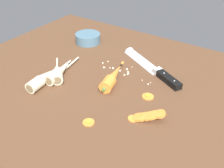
# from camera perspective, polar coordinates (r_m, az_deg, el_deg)

# --- Properties ---
(ground_plane) EXTENTS (1.20, 0.90, 0.04)m
(ground_plane) POSITION_cam_1_polar(r_m,az_deg,el_deg) (0.91, 0.70, -1.24)
(ground_plane) COLOR brown
(chefs_knife) EXTENTS (0.32, 0.20, 0.04)m
(chefs_knife) POSITION_cam_1_polar(r_m,az_deg,el_deg) (1.01, 7.82, 4.07)
(chefs_knife) COLOR silver
(chefs_knife) RESTS_ON ground_plane
(whole_carrot) EXTENTS (0.07, 0.19, 0.04)m
(whole_carrot) POSITION_cam_1_polar(r_m,az_deg,el_deg) (0.90, 0.08, 1.44)
(whole_carrot) COLOR orange
(whole_carrot) RESTS_ON ground_plane
(parsnip_front) EXTENTS (0.14, 0.14, 0.04)m
(parsnip_front) POSITION_cam_1_polar(r_m,az_deg,el_deg) (0.95, -11.74, 2.54)
(parsnip_front) COLOR beige
(parsnip_front) RESTS_ON ground_plane
(parsnip_mid_left) EXTENTS (0.05, 0.23, 0.04)m
(parsnip_mid_left) POSITION_cam_1_polar(r_m,az_deg,el_deg) (0.93, -14.34, 1.28)
(parsnip_mid_left) COLOR beige
(parsnip_mid_left) RESTS_ON ground_plane
(parsnip_mid_right) EXTENTS (0.06, 0.20, 0.04)m
(parsnip_mid_right) POSITION_cam_1_polar(r_m,az_deg,el_deg) (0.95, -11.32, 2.56)
(parsnip_mid_right) COLOR beige
(parsnip_mid_right) RESTS_ON ground_plane
(carrot_slice_stack) EXTENTS (0.10, 0.07, 0.04)m
(carrot_slice_stack) POSITION_cam_1_polar(r_m,az_deg,el_deg) (0.76, 7.67, -6.84)
(carrot_slice_stack) COLOR orange
(carrot_slice_stack) RESTS_ON ground_plane
(carrot_slice_stray_near) EXTENTS (0.04, 0.04, 0.01)m
(carrot_slice_stray_near) POSITION_cam_1_polar(r_m,az_deg,el_deg) (0.85, 7.68, -2.67)
(carrot_slice_stray_near) COLOR orange
(carrot_slice_stray_near) RESTS_ON ground_plane
(carrot_slice_stray_mid) EXTENTS (0.03, 0.03, 0.01)m
(carrot_slice_stray_mid) POSITION_cam_1_polar(r_m,az_deg,el_deg) (0.75, -5.08, -8.13)
(carrot_slice_stray_mid) COLOR orange
(carrot_slice_stray_mid) RESTS_ON ground_plane
(prep_bowl) EXTENTS (0.11, 0.11, 0.04)m
(prep_bowl) POSITION_cam_1_polar(r_m,az_deg,el_deg) (1.19, -5.21, 9.87)
(prep_bowl) COLOR slate
(prep_bowl) RESTS_ON ground_plane
(mince_crumbs) EXTENTS (0.22, 0.07, 0.01)m
(mince_crumbs) POSITION_cam_1_polar(r_m,az_deg,el_deg) (0.98, 1.77, 3.18)
(mince_crumbs) COLOR beige
(mince_crumbs) RESTS_ON ground_plane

